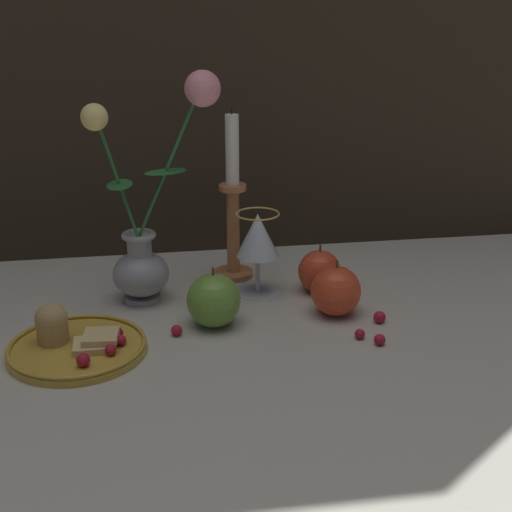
% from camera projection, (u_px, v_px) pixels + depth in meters
% --- Properties ---
extents(ground_plane, '(2.40, 2.40, 0.00)m').
position_uv_depth(ground_plane, '(212.00, 316.00, 1.13)').
color(ground_plane, '#B7B2A3').
rests_on(ground_plane, ground).
extents(vase, '(0.21, 0.09, 0.37)m').
position_uv_depth(vase, '(147.00, 231.00, 1.15)').
color(vase, '#A3A3A8').
rests_on(vase, ground_plane).
extents(plate_with_pastries, '(0.20, 0.20, 0.07)m').
position_uv_depth(plate_with_pastries, '(74.00, 342.00, 1.01)').
color(plate_with_pastries, gold).
rests_on(plate_with_pastries, ground_plane).
extents(wine_glass, '(0.07, 0.07, 0.14)m').
position_uv_depth(wine_glass, '(258.00, 239.00, 1.19)').
color(wine_glass, silver).
rests_on(wine_glass, ground_plane).
extents(candlestick, '(0.07, 0.07, 0.30)m').
position_uv_depth(candlestick, '(233.00, 213.00, 1.25)').
color(candlestick, '#B77042').
rests_on(candlestick, ground_plane).
extents(apple_beside_vase, '(0.08, 0.08, 0.10)m').
position_uv_depth(apple_beside_vase, '(214.00, 300.00, 1.09)').
color(apple_beside_vase, '#669938').
rests_on(apple_beside_vase, ground_plane).
extents(apple_near_glass, '(0.07, 0.07, 0.09)m').
position_uv_depth(apple_near_glass, '(319.00, 272.00, 1.21)').
color(apple_near_glass, '#D14223').
rests_on(apple_near_glass, ground_plane).
extents(apple_at_table_edge, '(0.08, 0.08, 0.09)m').
position_uv_depth(apple_at_table_edge, '(336.00, 291.00, 1.13)').
color(apple_at_table_edge, '#D14223').
rests_on(apple_at_table_edge, ground_plane).
extents(berry_near_plate, '(0.02, 0.02, 0.02)m').
position_uv_depth(berry_near_plate, '(380.00, 340.00, 1.04)').
color(berry_near_plate, '#AD192D').
rests_on(berry_near_plate, ground_plane).
extents(berry_front_center, '(0.02, 0.02, 0.02)m').
position_uv_depth(berry_front_center, '(198.00, 297.00, 1.18)').
color(berry_front_center, '#AD192D').
rests_on(berry_front_center, ground_plane).
extents(berry_by_glass_stem, '(0.02, 0.02, 0.02)m').
position_uv_depth(berry_by_glass_stem, '(177.00, 330.00, 1.06)').
color(berry_by_glass_stem, '#AD192D').
rests_on(berry_by_glass_stem, ground_plane).
extents(berry_under_candlestick, '(0.02, 0.02, 0.02)m').
position_uv_depth(berry_under_candlestick, '(360.00, 334.00, 1.06)').
color(berry_under_candlestick, '#AD192D').
rests_on(berry_under_candlestick, ground_plane).
extents(berry_far_right, '(0.02, 0.02, 0.02)m').
position_uv_depth(berry_far_right, '(379.00, 317.00, 1.11)').
color(berry_far_right, '#AD192D').
rests_on(berry_far_right, ground_plane).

